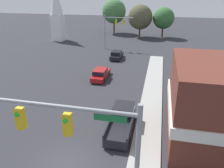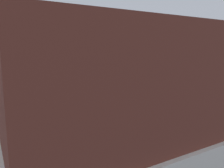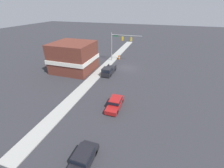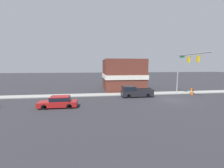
# 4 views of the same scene
# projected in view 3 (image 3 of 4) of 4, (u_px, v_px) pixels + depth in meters

# --- Properties ---
(ground_plane) EXTENTS (200.00, 200.00, 0.00)m
(ground_plane) POSITION_uv_depth(u_px,v_px,m) (127.00, 68.00, 38.69)
(ground_plane) COLOR #2D2D33
(sidewalk_curb) EXTENTS (2.40, 60.00, 0.14)m
(sidewalk_curb) POSITION_uv_depth(u_px,v_px,m) (106.00, 65.00, 40.22)
(sidewalk_curb) COLOR #9E9E99
(sidewalk_curb) RESTS_ON ground
(near_signal_assembly) EXTENTS (8.24, 0.49, 7.85)m
(near_signal_assembly) POSITION_uv_depth(u_px,v_px,m) (120.00, 41.00, 40.30)
(near_signal_assembly) COLOR gray
(near_signal_assembly) RESTS_ON ground
(car_lead) EXTENTS (1.80, 4.87, 1.49)m
(car_lead) POSITION_uv_depth(u_px,v_px,m) (115.00, 103.00, 23.60)
(car_lead) COLOR black
(car_lead) RESTS_ON ground
(car_second_ahead) EXTENTS (1.84, 4.43, 1.50)m
(car_second_ahead) POSITION_uv_depth(u_px,v_px,m) (83.00, 158.00, 15.04)
(car_second_ahead) COLOR black
(car_second_ahead) RESTS_ON ground
(pickup_truck_parked) EXTENTS (2.01, 5.45, 1.93)m
(pickup_truck_parked) POSITION_uv_depth(u_px,v_px,m) (108.00, 71.00, 34.65)
(pickup_truck_parked) COLOR black
(pickup_truck_parked) RESTS_ON ground
(construction_barrel) EXTENTS (0.56, 0.56, 1.12)m
(construction_barrel) POSITION_uv_depth(u_px,v_px,m) (119.00, 57.00, 44.66)
(construction_barrel) COLOR orange
(construction_barrel) RESTS_ON ground
(corner_brick_building) EXTENTS (9.47, 8.89, 6.81)m
(corner_brick_building) POSITION_uv_depth(u_px,v_px,m) (74.00, 57.00, 35.76)
(corner_brick_building) COLOR brown
(corner_brick_building) RESTS_ON ground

